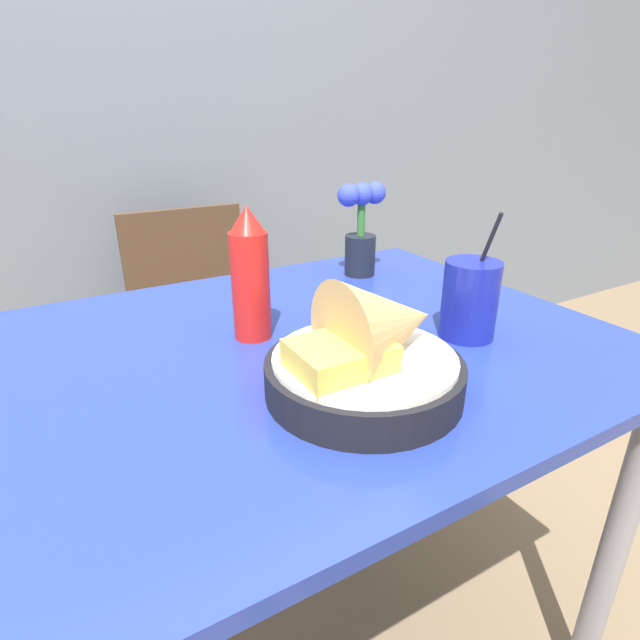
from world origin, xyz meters
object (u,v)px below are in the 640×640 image
Objects in this scene: ketchup_bottle at (250,276)px; drink_cup at (469,302)px; food_basket at (372,353)px; chair_far_window at (198,317)px; flower_vase at (361,228)px.

ketchup_bottle is 0.38m from drink_cup.
chair_far_window is at bearing 87.18° from food_basket.
food_basket is 1.25× the size of drink_cup.
drink_cup is at bearing -78.30° from chair_far_window.
chair_far_window is at bearing 101.70° from drink_cup.
food_basket is at bearing -122.66° from flower_vase.
ketchup_bottle is 1.06× the size of flower_vase.
drink_cup is at bearing -29.78° from ketchup_bottle.
flower_vase is at bearing 57.34° from food_basket.
chair_far_window is 3.08× the size of food_basket.
chair_far_window is 1.10m from food_basket.
drink_cup reaches higher than food_basket.
food_basket is (-0.05, -1.05, 0.33)m from chair_far_window.
ketchup_bottle is at bearing -150.70° from flower_vase.
drink_cup reaches higher than flower_vase.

